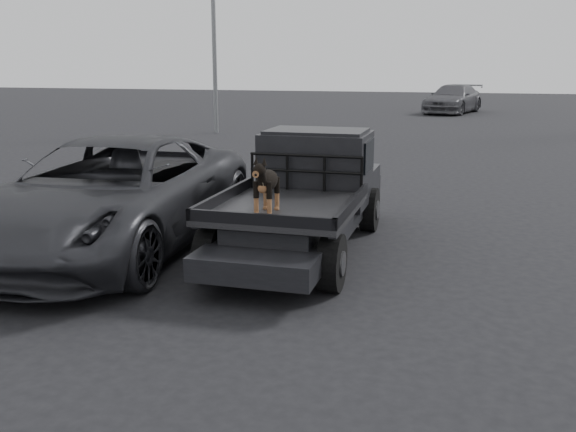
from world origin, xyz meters
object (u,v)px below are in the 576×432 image
(flatbed_ute, at_px, (302,222))
(dog, at_px, (267,185))
(distant_car_b, at_px, (453,99))
(parked_suv, at_px, (112,195))

(flatbed_ute, height_order, dog, dog)
(flatbed_ute, distance_m, distant_car_b, 30.11)
(dog, relative_size, parked_suv, 0.12)
(dog, height_order, distant_car_b, dog)
(flatbed_ute, bearing_deg, distant_car_b, 87.28)
(parked_suv, distance_m, distant_car_b, 31.07)
(parked_suv, xyz_separation_m, distant_car_b, (4.33, 30.76, -0.04))
(parked_suv, bearing_deg, dog, -18.04)
(parked_suv, bearing_deg, flatbed_ute, 10.06)
(distant_car_b, bearing_deg, flatbed_ute, -77.43)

